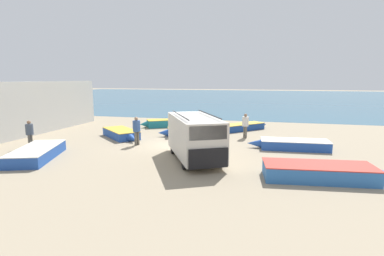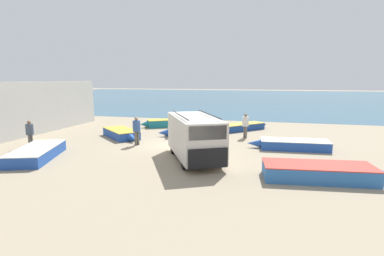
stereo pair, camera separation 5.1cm
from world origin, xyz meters
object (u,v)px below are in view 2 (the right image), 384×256
Objects in this scene: fishing_rowboat_0 at (190,132)px; parked_van at (194,136)px; fishing_rowboat_5 at (164,123)px; fisherman_0 at (30,131)px; fishing_rowboat_4 at (322,172)px; fisherman_1 at (245,123)px; fishing_rowboat_2 at (292,144)px; fishing_rowboat_3 at (38,152)px; fishing_rowboat_6 at (243,127)px; fisherman_2 at (137,128)px; fishing_rowboat_1 at (122,134)px.

parked_van is at bearing 85.55° from fishing_rowboat_0.
fishing_rowboat_5 is 2.25× the size of fisherman_0.
fisherman_0 is at bearing 166.90° from fishing_rowboat_4.
fisherman_0 is at bearing -13.39° from fisherman_1.
fishing_rowboat_2 is at bearing 98.70° from parked_van.
fisherman_1 is (7.14, -3.22, 0.70)m from fishing_rowboat_5.
fishing_rowboat_3 is 3.00m from fisherman_0.
fishing_rowboat_6 is 2.27× the size of fisherman_2.
fishing_rowboat_4 is 8.97m from fisherman_1.
fishing_rowboat_3 is at bearing -1.33° from fisherman_1.
fishing_rowboat_1 is at bearing -26.68° from fisherman_1.
fisherman_1 is at bearing 61.98° from fisherman_2.
fishing_rowboat_1 is 5.72m from fisherman_0.
fisherman_1 is at bearing 125.05° from fishing_rowboat_5.
parked_van is 3.07× the size of fisherman_1.
fishing_rowboat_3 is at bearing -177.27° from fishing_rowboat_6.
fishing_rowboat_0 is 4.75m from fishing_rowboat_5.
fishing_rowboat_2 is 1.17× the size of fishing_rowboat_6.
parked_van is at bearing 31.94° from fisherman_1.
fishing_rowboat_5 is 2.09× the size of fisherman_2.
fishing_rowboat_6 is 15.21m from fisherman_0.
fishing_rowboat_6 is at bearing 103.61° from fishing_rowboat_4.
fishing_rowboat_4 reaches higher than fishing_rowboat_6.
fishing_rowboat_2 is 0.95× the size of fishing_rowboat_3.
fisherman_0 is at bearing -119.02° from parked_van.
fishing_rowboat_1 is at bearing 45.50° from fishing_rowboat_5.
fishing_rowboat_1 is 13.60m from fishing_rowboat_4.
fishing_rowboat_5 is 0.92× the size of fishing_rowboat_6.
fishing_rowboat_4 is at bearing 172.11° from fisherman_0.
fisherman_0 is (-10.20, 0.23, -0.24)m from parked_van.
fishing_rowboat_3 is at bearing -105.82° from parked_van.
fisherman_1 is at bearing 162.74° from fishing_rowboat_0.
fishing_rowboat_4 is 3.03× the size of fisherman_2.
fishing_rowboat_4 is (7.62, -7.89, 0.03)m from fishing_rowboat_0.
fishing_rowboat_4 is at bearing 94.79° from fishing_rowboat_2.
fishing_rowboat_0 is 1.07× the size of fishing_rowboat_6.
fishing_rowboat_1 is at bearing -152.46° from parked_van.
fisherman_2 is (-6.00, -7.21, 0.79)m from fishing_rowboat_6.
fishing_rowboat_1 is 1.01× the size of fishing_rowboat_5.
fishing_rowboat_2 is 15.61m from fisherman_0.
parked_van is 7.79m from fishing_rowboat_1.
parked_van is 1.31× the size of fishing_rowboat_6.
fishing_rowboat_5 is at bearing -34.17° from fishing_rowboat_2.
fishing_rowboat_2 is (5.01, 3.69, -0.95)m from parked_van.
fisherman_2 is (5.89, 2.24, 0.07)m from fisherman_0.
fisherman_2 is (-4.31, 2.47, -0.16)m from parked_van.
fishing_rowboat_0 is 2.61× the size of fisherman_0.
fisherman_1 reaches higher than fishing_rowboat_5.
parked_van is at bearing 32.86° from fishing_rowboat_2.
fishing_rowboat_4 reaches higher than fishing_rowboat_3.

